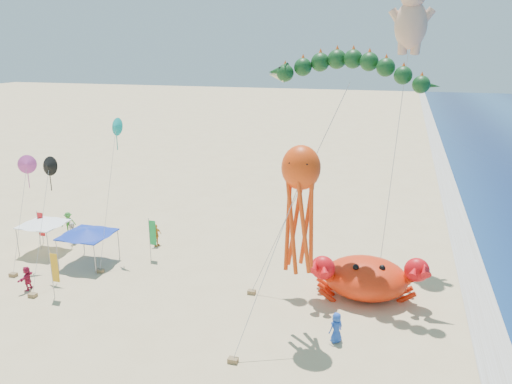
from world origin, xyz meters
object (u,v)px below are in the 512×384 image
crab_inflatable (366,277)px  canopy_blue (87,232)px  cherub_kite (411,16)px  dragon_kite (348,75)px  canopy_white (43,222)px  octopus_kite (300,199)px

crab_inflatable → canopy_blue: crab_inflatable is taller
cherub_kite → canopy_blue: bearing=-158.3°
crab_inflatable → canopy_blue: (-19.75, -0.48, 1.07)m
dragon_kite → canopy_white: (-22.39, -1.08, -11.22)m
crab_inflatable → dragon_kite: 12.53m
octopus_kite → dragon_kite: bearing=77.5°
canopy_white → canopy_blue: bearing=-11.6°
canopy_blue → canopy_white: same height
dragon_kite → canopy_blue: (-17.85, -2.02, -11.22)m
crab_inflatable → canopy_white: (-24.29, 0.46, 1.07)m
crab_inflatable → cherub_kite: cherub_kite is taller
octopus_kite → canopy_white: bearing=165.5°
cherub_kite → octopus_kite: (-4.81, -12.94, -9.59)m
crab_inflatable → octopus_kite: bearing=-124.0°
crab_inflatable → dragon_kite: bearing=141.1°
cherub_kite → canopy_blue: cherub_kite is taller
canopy_blue → octopus_kite: bearing=-15.3°
octopus_kite → canopy_white: size_ratio=3.24×
crab_inflatable → cherub_kite: 17.82m
cherub_kite → canopy_white: (-25.76, -7.52, -14.80)m
cherub_kite → crab_inflatable: bearing=-100.4°
canopy_blue → dragon_kite: bearing=6.4°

